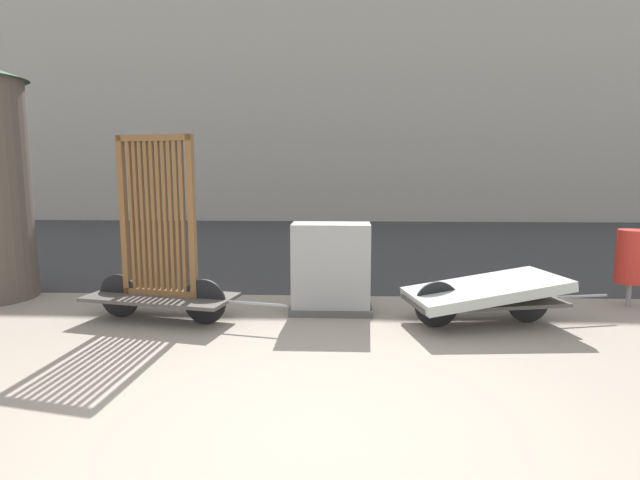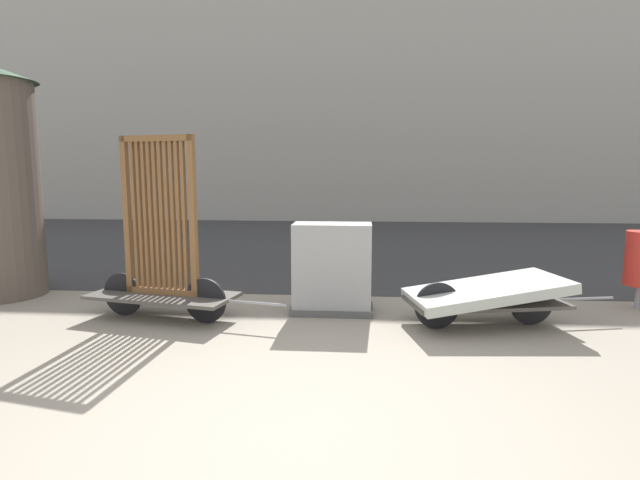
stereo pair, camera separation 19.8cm
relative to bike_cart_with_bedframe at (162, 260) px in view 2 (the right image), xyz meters
name	(u,v)px [view 2 (the right image)]	position (x,y,z in m)	size (l,w,h in m)	color
ground_plane	(289,438)	(1.86, -2.55, -0.71)	(60.00, 60.00, 0.00)	gray
road_strip	(341,242)	(1.86, 6.60, -0.71)	(56.00, 10.66, 0.01)	#38383A
building_facade	(349,65)	(1.86, 13.93, 5.01)	(48.00, 4.00, 11.44)	#B2ADA3
bike_cart_with_bedframe	(162,260)	(0.00, 0.00, 0.00)	(2.45, 1.06, 2.15)	#4C4742
bike_cart_with_mattress	(486,294)	(3.73, 0.00, -0.34)	(2.45, 1.24, 0.57)	#4C4742
utility_cabinet	(332,272)	(1.98, 0.44, -0.19)	(1.01, 0.54, 1.11)	#4C4C4C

